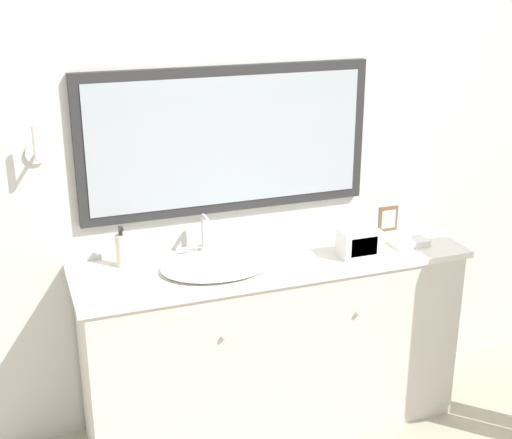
{
  "coord_description": "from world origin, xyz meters",
  "views": [
    {
      "loc": [
        -1.11,
        -2.55,
        2.19
      ],
      "look_at": [
        -0.08,
        0.27,
        1.1
      ],
      "focal_mm": 50.0,
      "sensor_mm": 36.0,
      "label": 1
    }
  ],
  "objects_px": {
    "appliance_box": "(359,243)",
    "picture_frame": "(388,219)",
    "soap_bottle": "(122,250)",
    "sink_basin": "(216,264)"
  },
  "relations": [
    {
      "from": "appliance_box",
      "to": "picture_frame",
      "type": "distance_m",
      "value": 0.38
    },
    {
      "from": "soap_bottle",
      "to": "appliance_box",
      "type": "bearing_deg",
      "value": -13.41
    },
    {
      "from": "soap_bottle",
      "to": "appliance_box",
      "type": "relative_size",
      "value": 1.05
    },
    {
      "from": "sink_basin",
      "to": "picture_frame",
      "type": "distance_m",
      "value": 0.97
    },
    {
      "from": "sink_basin",
      "to": "picture_frame",
      "type": "height_order",
      "value": "sink_basin"
    },
    {
      "from": "soap_bottle",
      "to": "picture_frame",
      "type": "xyz_separation_m",
      "value": [
        1.34,
        -0.01,
        -0.01
      ]
    },
    {
      "from": "soap_bottle",
      "to": "picture_frame",
      "type": "distance_m",
      "value": 1.34
    },
    {
      "from": "soap_bottle",
      "to": "appliance_box",
      "type": "distance_m",
      "value": 1.08
    },
    {
      "from": "sink_basin",
      "to": "appliance_box",
      "type": "relative_size",
      "value": 2.74
    },
    {
      "from": "sink_basin",
      "to": "soap_bottle",
      "type": "height_order",
      "value": "same"
    }
  ]
}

